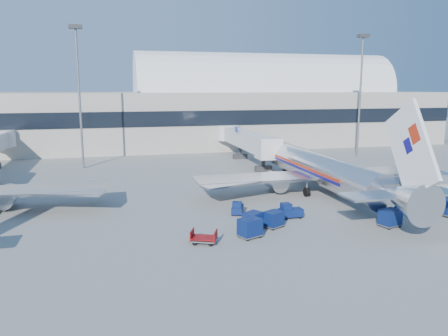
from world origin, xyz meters
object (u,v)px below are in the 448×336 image
object	(u,v)px
jetbridge_near	(244,139)
tug_left	(237,208)
cart_train_b	(253,220)
barrier_mid	(414,189)
cart_train_c	(250,228)
cart_open_red	(204,239)
tug_lead	(290,211)
cart_train_a	(274,219)
tug_right	(391,204)
cart_solo_far	(448,206)
barrier_far	(437,188)
mast_east	(361,78)
airliner_main	(323,170)
barrier_near	(391,191)
mast_west	(78,76)
cart_solo_near	(390,218)

from	to	relation	value
jetbridge_near	tug_left	bearing A→B (deg)	-107.75
cart_train_b	barrier_mid	bearing A→B (deg)	-14.24
cart_train_c	cart_open_red	bearing A→B (deg)	164.62
tug_lead	cart_open_red	size ratio (longest dim) A/B	0.94
cart_train_a	cart_open_red	xyz separation A→B (m)	(-7.20, -2.64, -0.42)
tug_left	tug_right	bearing A→B (deg)	-75.04
barrier_mid	tug_right	world-z (taller)	tug_right
cart_train_b	cart_solo_far	bearing A→B (deg)	-36.07
barrier_far	cart_train_c	bearing A→B (deg)	-158.94
tug_right	tug_left	size ratio (longest dim) A/B	0.91
cart_open_red	tug_lead	bearing A→B (deg)	50.32
barrier_mid	barrier_far	xyz separation A→B (m)	(3.30, 0.00, 0.00)
mast_east	cart_train_b	bearing A→B (deg)	-131.72
airliner_main	cart_open_red	distance (m)	22.81
barrier_near	cart_train_c	bearing A→B (deg)	-153.34
mast_east	cart_train_a	bearing A→B (deg)	-129.88
tug_left	cart_open_red	bearing A→B (deg)	169.13
tug_left	mast_west	bearing A→B (deg)	51.11
cart_train_b	airliner_main	bearing A→B (deg)	7.22
barrier_mid	cart_open_red	distance (m)	31.35
cart_train_c	cart_solo_near	xyz separation A→B (m)	(13.75, -0.35, -0.02)
barrier_mid	barrier_near	bearing A→B (deg)	180.00
mast_west	cart_train_a	xyz separation A→B (m)	(19.29, -36.76, -13.96)
barrier_far	cart_train_c	xyz separation A→B (m)	(-28.31, -10.90, 0.46)
tug_lead	tug_right	world-z (taller)	tug_lead
jetbridge_near	barrier_near	bearing A→B (deg)	-70.15
cart_open_red	barrier_near	bearing A→B (deg)	46.57
mast_east	cart_solo_near	world-z (taller)	mast_east
barrier_near	airliner_main	bearing A→B (deg)	162.61
mast_west	barrier_near	world-z (taller)	mast_west
mast_west	cart_train_b	distance (m)	42.89
barrier_near	cart_train_a	xyz separation A→B (m)	(-18.71, -8.76, 0.38)
barrier_mid	cart_solo_far	xyz separation A→B (m)	(-3.15, -9.39, 0.50)
airliner_main	barrier_mid	world-z (taller)	airliner_main
tug_right	cart_solo_near	size ratio (longest dim) A/B	0.99
barrier_far	cart_train_c	world-z (taller)	cart_train_c
cart_open_red	cart_train_b	bearing A→B (deg)	50.35
airliner_main	barrier_mid	xyz separation A→B (m)	(11.30, -2.51, -2.48)
barrier_mid	tug_lead	bearing A→B (deg)	-162.06
barrier_far	cart_solo_far	world-z (taller)	cart_solo_far
tug_lead	cart_solo_far	world-z (taller)	cart_solo_far
barrier_far	cart_train_c	distance (m)	30.34
barrier_far	mast_west	bearing A→B (deg)	147.88
barrier_far	cart_train_a	size ratio (longest dim) A/B	1.36
barrier_far	tug_right	bearing A→B (deg)	-151.36
airliner_main	cart_train_c	size ratio (longest dim) A/B	15.80
cart_train_c	tug_right	bearing A→B (deg)	-6.13
tug_lead	cart_train_a	xyz separation A→B (m)	(-2.67, -2.50, 0.13)
tug_lead	cart_train_c	xyz separation A→B (m)	(-5.68, -4.64, 0.21)
mast_west	mast_east	size ratio (longest dim) A/B	1.00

